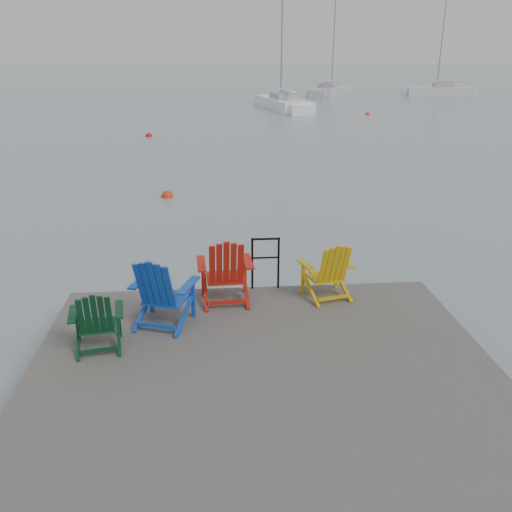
{
  "coord_description": "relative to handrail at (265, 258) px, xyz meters",
  "views": [
    {
      "loc": [
        -0.57,
        -5.93,
        4.27
      ],
      "look_at": [
        0.14,
        3.07,
        0.85
      ],
      "focal_mm": 38.0,
      "sensor_mm": 36.0,
      "label": 1
    }
  ],
  "objects": [
    {
      "name": "sailboat_mid",
      "position": [
        11.65,
        50.15,
        -0.69
      ],
      "size": [
        6.24,
        9.22,
        12.52
      ],
      "rotation": [
        0.0,
        0.0,
        -0.47
      ],
      "color": "#BBBBBF",
      "rests_on": "ground"
    },
    {
      "name": "ground",
      "position": [
        -0.25,
        -2.45,
        -1.04
      ],
      "size": [
        400.0,
        400.0,
        0.0
      ],
      "primitive_type": "plane",
      "color": "gray",
      "rests_on": "ground"
    },
    {
      "name": "chair_red",
      "position": [
        -0.68,
        -0.49,
        0.01
      ],
      "size": [
        0.91,
        0.85,
        1.1
      ],
      "rotation": [
        0.0,
        0.0,
        0.05
      ],
      "color": "#B3190D",
      "rests_on": "dock"
    },
    {
      "name": "sailboat_near",
      "position": [
        4.8,
        35.78,
        -0.69
      ],
      "size": [
        3.82,
        9.27,
        12.36
      ],
      "rotation": [
        0.0,
        0.0,
        0.17
      ],
      "color": "white",
      "rests_on": "ground"
    },
    {
      "name": "sailboat_far",
      "position": [
        22.91,
        48.68,
        -0.69
      ],
      "size": [
        6.72,
        2.66,
        9.27
      ],
      "rotation": [
        0.0,
        0.0,
        1.42
      ],
      "color": "silver",
      "rests_on": "ground"
    },
    {
      "name": "buoy_c",
      "position": [
        10.42,
        31.03,
        -1.04
      ],
      "size": [
        0.37,
        0.37,
        0.37
      ],
      "primitive_type": "sphere",
      "color": "#EE390E",
      "rests_on": "ground"
    },
    {
      "name": "buoy_b",
      "position": [
        -4.23,
        21.41,
        -1.04
      ],
      "size": [
        0.38,
        0.38,
        0.38
      ],
      "primitive_type": "sphere",
      "color": "red",
      "rests_on": "ground"
    },
    {
      "name": "chair_yellow",
      "position": [
        0.97,
        -0.47,
        -0.05
      ],
      "size": [
        0.89,
        0.84,
        0.97
      ],
      "rotation": [
        0.0,
        0.0,
        0.24
      ],
      "color": "#CB9B0B",
      "rests_on": "dock"
    },
    {
      "name": "chair_green",
      "position": [
        -2.43,
        -1.83,
        -0.09
      ],
      "size": [
        0.78,
        0.74,
        0.89
      ],
      "rotation": [
        0.0,
        0.0,
        0.16
      ],
      "color": "#093219",
      "rests_on": "dock"
    },
    {
      "name": "dock",
      "position": [
        -0.25,
        -2.45,
        -0.69
      ],
      "size": [
        6.0,
        5.0,
        1.4
      ],
      "color": "#302E2B",
      "rests_on": "ground"
    },
    {
      "name": "buoy_a",
      "position": [
        -2.29,
        8.31,
        -1.04
      ],
      "size": [
        0.39,
        0.39,
        0.39
      ],
      "primitive_type": "sphere",
      "color": "red",
      "rests_on": "ground"
    },
    {
      "name": "handrail",
      "position": [
        0.0,
        0.0,
        0.0
      ],
      "size": [
        0.48,
        0.04,
        0.9
      ],
      "color": "black",
      "rests_on": "dock"
    },
    {
      "name": "buoy_d",
      "position": [
        5.9,
        32.64,
        -1.04
      ],
      "size": [
        0.36,
        0.36,
        0.36
      ],
      "primitive_type": "sphere",
      "color": "red",
      "rests_on": "ground"
    },
    {
      "name": "chair_blue",
      "position": [
        -1.62,
        -1.2,
        0.01
      ],
      "size": [
        1.03,
        0.98,
        1.09
      ],
      "rotation": [
        0.0,
        0.0,
        -0.33
      ],
      "color": "#1144B4",
      "rests_on": "dock"
    }
  ]
}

